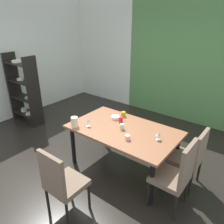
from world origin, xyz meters
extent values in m
cube|color=black|center=(0.00, 0.00, -0.01)|extent=(5.57, 5.32, 0.02)
cube|color=silver|center=(-1.80, 2.61, 1.44)|extent=(1.97, 0.10, 2.88)
cube|color=#508248|center=(0.99, 2.61, 1.44)|extent=(3.60, 0.10, 2.88)
cube|color=silver|center=(-2.74, 0.00, 1.44)|extent=(0.10, 5.32, 2.88)
cube|color=brown|center=(0.69, 0.11, 0.73)|extent=(1.71, 1.03, 0.04)
cylinder|color=black|center=(-0.07, 0.53, 0.36)|extent=(0.07, 0.07, 0.71)
cylinder|color=black|center=(1.44, 0.53, 0.36)|extent=(0.07, 0.07, 0.71)
cylinder|color=black|center=(-0.07, -0.30, 0.36)|extent=(0.07, 0.07, 0.71)
cylinder|color=black|center=(1.44, -0.30, 0.36)|extent=(0.07, 0.07, 0.71)
cube|color=brown|center=(1.62, -0.16, 0.45)|extent=(0.44, 0.44, 0.07)
cube|color=brown|center=(1.82, -0.16, 0.74)|extent=(0.05, 0.42, 0.59)
cylinder|color=black|center=(1.43, -0.35, 0.21)|extent=(0.04, 0.04, 0.41)
cylinder|color=black|center=(1.43, 0.03, 0.21)|extent=(0.04, 0.04, 0.41)
cylinder|color=black|center=(1.81, -0.35, 0.21)|extent=(0.04, 0.04, 0.41)
cylinder|color=black|center=(1.81, 0.03, 0.21)|extent=(0.04, 0.04, 0.41)
cube|color=brown|center=(1.62, 0.38, 0.45)|extent=(0.44, 0.44, 0.07)
cube|color=brown|center=(1.82, 0.38, 0.70)|extent=(0.05, 0.42, 0.50)
cylinder|color=black|center=(1.43, 0.19, 0.21)|extent=(0.04, 0.04, 0.41)
cylinder|color=black|center=(1.43, 0.57, 0.21)|extent=(0.04, 0.04, 0.41)
cylinder|color=black|center=(1.81, 0.19, 0.21)|extent=(0.04, 0.04, 0.41)
cylinder|color=black|center=(1.81, 0.57, 0.21)|extent=(0.04, 0.04, 0.41)
cube|color=brown|center=(0.64, -1.06, 0.45)|extent=(0.44, 0.44, 0.07)
cube|color=brown|center=(0.64, -1.26, 0.72)|extent=(0.42, 0.05, 0.55)
cylinder|color=black|center=(0.45, -0.87, 0.21)|extent=(0.04, 0.04, 0.41)
cylinder|color=black|center=(0.83, -0.87, 0.21)|extent=(0.04, 0.04, 0.41)
cylinder|color=black|center=(0.45, -1.25, 0.21)|extent=(0.04, 0.04, 0.41)
cylinder|color=black|center=(0.83, -1.25, 0.21)|extent=(0.04, 0.04, 0.41)
cube|color=black|center=(-2.61, 0.16, 0.81)|extent=(0.05, 0.31, 1.62)
cube|color=black|center=(-1.79, 0.16, 0.81)|extent=(0.05, 0.31, 1.62)
cube|color=black|center=(-2.20, 0.16, 0.20)|extent=(0.85, 0.31, 0.02)
cylinder|color=beige|center=(-2.09, 0.16, 0.23)|extent=(0.22, 0.22, 0.02)
cylinder|color=beige|center=(-2.35, 0.16, 0.26)|extent=(0.13, 0.13, 0.09)
cube|color=black|center=(-2.20, 0.16, 0.61)|extent=(0.85, 0.31, 0.02)
cylinder|color=silver|center=(-2.07, 0.16, 0.64)|extent=(0.14, 0.14, 0.04)
cube|color=black|center=(-2.20, 0.16, 1.02)|extent=(0.85, 0.31, 0.02)
cylinder|color=white|center=(-2.26, 0.16, 1.05)|extent=(0.16, 0.16, 0.05)
cylinder|color=white|center=(-2.21, 0.16, 1.06)|extent=(0.09, 0.09, 0.07)
cube|color=black|center=(-2.20, 0.16, 1.42)|extent=(0.85, 0.31, 0.02)
cylinder|color=white|center=(-2.29, 0.16, 1.46)|extent=(0.21, 0.21, 0.05)
cylinder|color=silver|center=(0.18, -0.17, 0.75)|extent=(0.06, 0.06, 0.00)
cylinder|color=silver|center=(0.18, -0.17, 0.79)|extent=(0.01, 0.01, 0.08)
cone|color=silver|center=(0.18, -0.17, 0.87)|extent=(0.07, 0.07, 0.07)
cylinder|color=silver|center=(1.27, 0.14, 0.75)|extent=(0.06, 0.06, 0.00)
cylinder|color=silver|center=(1.27, 0.14, 0.79)|extent=(0.01, 0.01, 0.06)
cone|color=silver|center=(1.27, 0.14, 0.85)|extent=(0.07, 0.07, 0.07)
cylinder|color=white|center=(0.37, 0.32, 0.78)|extent=(0.15, 0.15, 0.05)
cylinder|color=red|center=(0.52, 0.27, 0.80)|extent=(0.07, 0.07, 0.10)
cylinder|color=beige|center=(0.92, -0.12, 0.79)|extent=(0.08, 0.08, 0.07)
cylinder|color=#AB9418|center=(0.42, 0.49, 0.80)|extent=(0.08, 0.08, 0.09)
cylinder|color=beige|center=(0.68, 0.09, 0.80)|extent=(0.07, 0.07, 0.09)
cylinder|color=#EDE3C4|center=(0.02, -0.31, 0.84)|extent=(0.11, 0.11, 0.17)
cone|color=#EDE3C4|center=(0.07, -0.31, 0.91)|extent=(0.04, 0.04, 0.03)
camera|label=1|loc=(2.42, -2.41, 2.41)|focal=35.00mm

